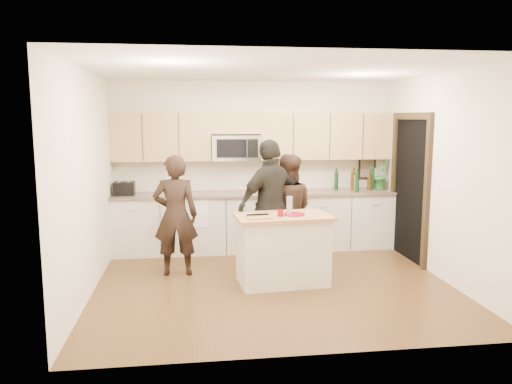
{
  "coord_description": "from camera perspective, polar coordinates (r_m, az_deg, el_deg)",
  "views": [
    {
      "loc": [
        -1.02,
        -6.14,
        2.13
      ],
      "look_at": [
        -0.17,
        0.35,
        1.15
      ],
      "focal_mm": 35.0,
      "sensor_mm": 36.0,
      "label": 1
    }
  ],
  "objects": [
    {
      "name": "microwave",
      "position": [
        7.99,
        -2.35,
        5.08
      ],
      "size": [
        0.76,
        0.41,
        0.4
      ],
      "color": "silver",
      "rests_on": "ground"
    },
    {
      "name": "woman_center",
      "position": [
        7.15,
        3.55,
        -2.13
      ],
      "size": [
        0.88,
        0.74,
        1.62
      ],
      "primitive_type": "imported",
      "rotation": [
        0.0,
        0.0,
        2.96
      ],
      "color": "#322219",
      "rests_on": "ground"
    },
    {
      "name": "drink_glass",
      "position": [
        6.25,
        2.8,
        -2.41
      ],
      "size": [
        0.07,
        0.07,
        0.09
      ],
      "primitive_type": "cylinder",
      "color": "maroon",
      "rests_on": "island"
    },
    {
      "name": "room_shell",
      "position": [
        6.24,
        1.98,
        4.85
      ],
      "size": [
        4.52,
        4.02,
        2.71
      ],
      "color": "silver",
      "rests_on": "ground"
    },
    {
      "name": "island",
      "position": [
        6.46,
        3.06,
        -6.52
      ],
      "size": [
        1.26,
        0.8,
        0.9
      ],
      "rotation": [
        0.0,
        0.0,
        0.09
      ],
      "color": "beige",
      "rests_on": "ground"
    },
    {
      "name": "back_cabinetry",
      "position": [
        8.07,
        -0.03,
        -3.33
      ],
      "size": [
        4.5,
        0.66,
        0.94
      ],
      "color": "beige",
      "rests_on": "ground"
    },
    {
      "name": "orchid",
      "position": [
        8.51,
        14.11,
        1.94
      ],
      "size": [
        0.35,
        0.35,
        0.5
      ],
      "primitive_type": "imported",
      "rotation": [
        0.0,
        0.0,
        0.68
      ],
      "color": "#307938",
      "rests_on": "back_cabinetry"
    },
    {
      "name": "upper_cabinetry",
      "position": [
        8.05,
        0.07,
        6.49
      ],
      "size": [
        4.5,
        0.33,
        0.75
      ],
      "color": "tan",
      "rests_on": "ground"
    },
    {
      "name": "bottle_cluster",
      "position": [
        8.39,
        11.89,
        1.42
      ],
      "size": [
        0.78,
        0.4,
        0.41
      ],
      "color": "black",
      "rests_on": "back_cabinetry"
    },
    {
      "name": "box_grater",
      "position": [
        6.37,
        3.82,
        -1.32
      ],
      "size": [
        0.08,
        0.06,
        0.25
      ],
      "color": "silver",
      "rests_on": "red_plate"
    },
    {
      "name": "floor",
      "position": [
        6.58,
        1.9,
        -10.36
      ],
      "size": [
        4.5,
        4.5,
        0.0
      ],
      "primitive_type": "plane",
      "color": "#51381B",
      "rests_on": "ground"
    },
    {
      "name": "doorway",
      "position": [
        7.82,
        17.19,
        1.0
      ],
      "size": [
        0.06,
        1.25,
        2.2
      ],
      "color": "black",
      "rests_on": "ground"
    },
    {
      "name": "woman_right",
      "position": [
        6.88,
        1.73,
        -1.62
      ],
      "size": [
        1.16,
        0.91,
        1.84
      ],
      "primitive_type": "imported",
      "rotation": [
        0.0,
        0.0,
        3.64
      ],
      "color": "black",
      "rests_on": "ground"
    },
    {
      "name": "knife",
      "position": [
        6.13,
        -0.31,
        -2.84
      ],
      "size": [
        0.21,
        0.04,
        0.01
      ],
      "primitive_type": "cube",
      "rotation": [
        0.0,
        0.0,
        0.09
      ],
      "color": "silver",
      "rests_on": "cutting_board"
    },
    {
      "name": "woman_left",
      "position": [
        6.81,
        -9.18,
        -2.66
      ],
      "size": [
        0.61,
        0.41,
        1.64
      ],
      "primitive_type": "imported",
      "rotation": [
        0.0,
        0.0,
        3.11
      ],
      "color": "black",
      "rests_on": "ground"
    },
    {
      "name": "cutting_board",
      "position": [
        6.12,
        0.4,
        -2.97
      ],
      "size": [
        0.31,
        0.18,
        0.02
      ],
      "primitive_type": "cube",
      "rotation": [
        0.0,
        0.0,
        0.09
      ],
      "color": "#B67E4B",
      "rests_on": "island"
    },
    {
      "name": "tongs",
      "position": [
        6.23,
        0.17,
        -2.6
      ],
      "size": [
        0.28,
        0.05,
        0.02
      ],
      "primitive_type": "cube",
      "rotation": [
        0.0,
        0.0,
        0.09
      ],
      "color": "black",
      "rests_on": "cutting_board"
    },
    {
      "name": "dish_towel",
      "position": [
        7.76,
        -6.83,
        -1.39
      ],
      "size": [
        0.34,
        0.6,
        0.48
      ],
      "color": "white",
      "rests_on": "ground"
    },
    {
      "name": "toaster",
      "position": [
        7.95,
        -14.82,
        0.39
      ],
      "size": [
        0.31,
        0.24,
        0.21
      ],
      "color": "black",
      "rests_on": "back_cabinetry"
    },
    {
      "name": "red_plate",
      "position": [
        6.36,
        4.4,
        -2.57
      ],
      "size": [
        0.27,
        0.27,
        0.02
      ],
      "primitive_type": "cylinder",
      "color": "maroon",
      "rests_on": "island"
    },
    {
      "name": "framed_picture",
      "position": [
        8.69,
        12.58,
        2.72
      ],
      "size": [
        0.3,
        0.03,
        0.38
      ],
      "color": "black",
      "rests_on": "ground"
    }
  ]
}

